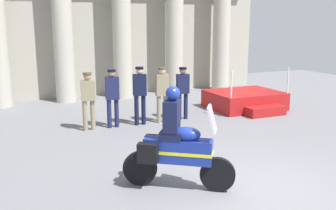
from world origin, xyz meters
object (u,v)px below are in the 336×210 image
at_px(officer_in_row_3, 162,90).
at_px(officer_in_row_2, 140,91).
at_px(officer_in_row_4, 183,89).
at_px(motorcycle_with_rider, 174,146).
at_px(reviewing_stand, 245,100).
at_px(officer_in_row_1, 112,94).
at_px(officer_in_row_0, 88,96).

bearing_deg(officer_in_row_3, officer_in_row_2, 7.62).
bearing_deg(officer_in_row_4, motorcycle_with_rider, 70.78).
relative_size(reviewing_stand, officer_in_row_1, 1.44).
distance_m(officer_in_row_0, motorcycle_with_rider, 4.57).
height_order(officer_in_row_0, officer_in_row_4, officer_in_row_0).
bearing_deg(officer_in_row_0, motorcycle_with_rider, 105.61).
bearing_deg(officer_in_row_3, officer_in_row_0, 7.98).
xyz_separation_m(reviewing_stand, officer_in_row_3, (-3.47, -0.60, 0.70)).
xyz_separation_m(reviewing_stand, officer_in_row_2, (-4.18, -0.59, 0.73)).
distance_m(officer_in_row_2, officer_in_row_3, 0.72).
distance_m(officer_in_row_1, officer_in_row_3, 1.54).
distance_m(officer_in_row_3, motorcycle_with_rider, 4.82).
bearing_deg(officer_in_row_3, officer_in_row_1, 6.79).
xyz_separation_m(reviewing_stand, officer_in_row_0, (-5.71, -0.59, 0.68)).
height_order(officer_in_row_1, motorcycle_with_rider, motorcycle_with_rider).
height_order(officer_in_row_1, officer_in_row_2, officer_in_row_2).
distance_m(officer_in_row_1, officer_in_row_4, 2.29).
bearing_deg(officer_in_row_2, officer_in_row_4, -167.24).
bearing_deg(officer_in_row_4, officer_in_row_0, 10.41).
distance_m(officer_in_row_3, officer_in_row_4, 0.76).
height_order(reviewing_stand, motorcycle_with_rider, motorcycle_with_rider).
relative_size(officer_in_row_1, officer_in_row_4, 1.03).
xyz_separation_m(reviewing_stand, motorcycle_with_rider, (-5.12, -5.12, 0.50)).
xyz_separation_m(reviewing_stand, officer_in_row_1, (-5.01, -0.56, 0.70)).
height_order(officer_in_row_0, officer_in_row_2, officer_in_row_2).
relative_size(officer_in_row_3, motorcycle_with_rider, 0.90).
distance_m(officer_in_row_0, officer_in_row_4, 3.00).
distance_m(officer_in_row_0, officer_in_row_3, 2.25).
distance_m(officer_in_row_1, motorcycle_with_rider, 4.56).
bearing_deg(motorcycle_with_rider, officer_in_row_1, 124.19).
bearing_deg(officer_in_row_1, motorcycle_with_rider, 96.72).
xyz_separation_m(officer_in_row_1, officer_in_row_4, (2.29, 0.09, -0.03)).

